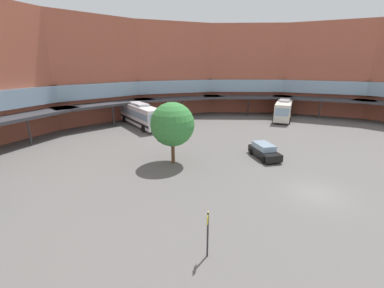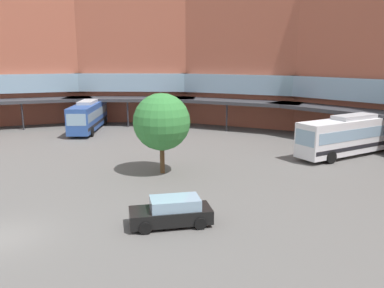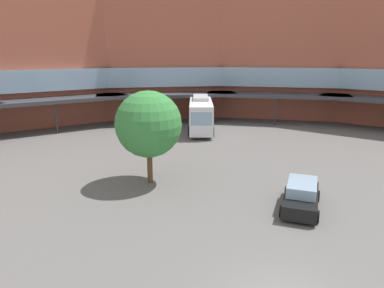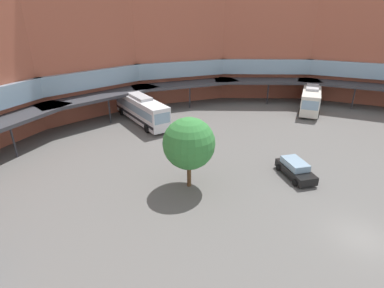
{
  "view_description": "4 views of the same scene",
  "coord_description": "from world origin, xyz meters",
  "px_view_note": "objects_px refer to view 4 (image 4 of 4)",
  "views": [
    {
      "loc": [
        -20.08,
        -6.75,
        9.87
      ],
      "look_at": [
        -0.76,
        13.3,
        1.34
      ],
      "focal_mm": 24.69,
      "sensor_mm": 36.0,
      "label": 1
    },
    {
      "loc": [
        20.2,
        -5.29,
        8.95
      ],
      "look_at": [
        -0.97,
        13.68,
        2.69
      ],
      "focal_mm": 37.16,
      "sensor_mm": 36.0,
      "label": 2
    },
    {
      "loc": [
        -5.05,
        -9.75,
        8.67
      ],
      "look_at": [
        -0.22,
        16.25,
        1.73
      ],
      "focal_mm": 32.93,
      "sensor_mm": 36.0,
      "label": 3
    },
    {
      "loc": [
        -19.69,
        -3.61,
        14.13
      ],
      "look_at": [
        -1.37,
        15.06,
        2.66
      ],
      "focal_mm": 28.45,
      "sensor_mm": 36.0,
      "label": 4
    }
  ],
  "objects_px": {
    "parked_car": "(295,169)",
    "bus_1": "(311,98)",
    "bus_0": "(141,108)",
    "plaza_tree": "(189,144)"
  },
  "relations": [
    {
      "from": "bus_0",
      "to": "bus_1",
      "type": "relative_size",
      "value": 1.14
    },
    {
      "from": "bus_0",
      "to": "bus_1",
      "type": "height_order",
      "value": "bus_0"
    },
    {
      "from": "plaza_tree",
      "to": "parked_car",
      "type": "bearing_deg",
      "value": -34.74
    },
    {
      "from": "bus_0",
      "to": "parked_car",
      "type": "height_order",
      "value": "bus_0"
    },
    {
      "from": "parked_car",
      "to": "bus_1",
      "type": "bearing_deg",
      "value": 143.02
    },
    {
      "from": "bus_0",
      "to": "bus_1",
      "type": "xyz_separation_m",
      "value": [
        22.0,
        -13.7,
        -0.04
      ]
    },
    {
      "from": "bus_1",
      "to": "plaza_tree",
      "type": "distance_m",
      "value": 29.28
    },
    {
      "from": "bus_1",
      "to": "plaza_tree",
      "type": "xyz_separation_m",
      "value": [
        -29.04,
        -3.11,
        2.2
      ]
    },
    {
      "from": "bus_0",
      "to": "plaza_tree",
      "type": "bearing_deg",
      "value": -11.68
    },
    {
      "from": "bus_1",
      "to": "plaza_tree",
      "type": "height_order",
      "value": "plaza_tree"
    }
  ]
}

